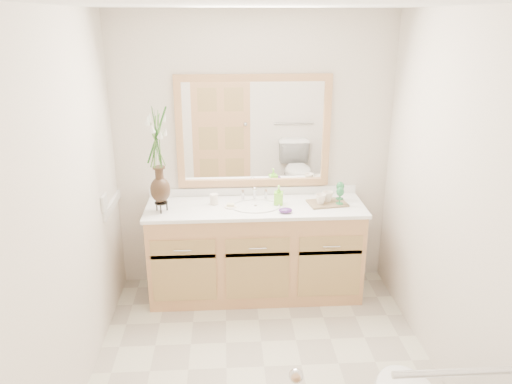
{
  "coord_description": "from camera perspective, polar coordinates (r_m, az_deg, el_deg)",
  "views": [
    {
      "loc": [
        -0.24,
        -2.9,
        2.34
      ],
      "look_at": [
        -0.02,
        0.65,
        1.08
      ],
      "focal_mm": 35.0,
      "sensor_mm": 36.0,
      "label": 1
    }
  ],
  "objects": [
    {
      "name": "wall_left",
      "position": [
        3.26,
        -20.47,
        -2.25
      ],
      "size": [
        0.02,
        2.6,
        2.4
      ],
      "primitive_type": "cube",
      "color": "beige",
      "rests_on": "floor"
    },
    {
      "name": "vanity",
      "position": [
        4.38,
        -0.07,
        -6.83
      ],
      "size": [
        1.8,
        0.55,
        0.8
      ],
      "color": "tan",
      "rests_on": "floor"
    },
    {
      "name": "soap_dish",
      "position": [
        4.17,
        -2.92,
        -1.64
      ],
      "size": [
        0.1,
        0.1,
        0.03
      ],
      "color": "white",
      "rests_on": "counter"
    },
    {
      "name": "floor",
      "position": [
        3.73,
        0.93,
        -19.31
      ],
      "size": [
        2.6,
        2.6,
        0.0
      ],
      "primitive_type": "plane",
      "color": "beige",
      "rests_on": "ground"
    },
    {
      "name": "goblet_back",
      "position": [
        4.34,
        9.6,
        0.52
      ],
      "size": [
        0.07,
        0.07,
        0.16
      ],
      "color": "#26743E",
      "rests_on": "tray"
    },
    {
      "name": "tumbler",
      "position": [
        4.24,
        -4.83,
        -0.82
      ],
      "size": [
        0.07,
        0.07,
        0.09
      ],
      "primitive_type": "cylinder",
      "color": "white",
      "rests_on": "counter"
    },
    {
      "name": "wall_front",
      "position": [
        1.98,
        4.14,
        -15.71
      ],
      "size": [
        2.4,
        0.02,
        2.4
      ],
      "primitive_type": "cube",
      "color": "beige",
      "rests_on": "floor"
    },
    {
      "name": "mug_left",
      "position": [
        4.22,
        7.38,
        -0.77
      ],
      "size": [
        0.11,
        0.11,
        0.09
      ],
      "primitive_type": "imported",
      "rotation": [
        0.0,
        0.0,
        0.31
      ],
      "color": "white",
      "rests_on": "tray"
    },
    {
      "name": "wall_right",
      "position": [
        3.43,
        21.45,
        -1.32
      ],
      "size": [
        0.02,
        2.6,
        2.4
      ],
      "primitive_type": "cube",
      "color": "beige",
      "rests_on": "floor"
    },
    {
      "name": "tray",
      "position": [
        4.28,
        8.14,
        -1.27
      ],
      "size": [
        0.35,
        0.26,
        0.02
      ],
      "primitive_type": "cube",
      "rotation": [
        0.0,
        0.0,
        0.15
      ],
      "color": "brown",
      "rests_on": "counter"
    },
    {
      "name": "goblet_front",
      "position": [
        4.22,
        9.6,
        -0.08
      ],
      "size": [
        0.07,
        0.07,
        0.15
      ],
      "color": "#26743E",
      "rests_on": "tray"
    },
    {
      "name": "mug_right",
      "position": [
        4.29,
        8.2,
        -0.46
      ],
      "size": [
        0.11,
        0.11,
        0.09
      ],
      "primitive_type": "imported",
      "rotation": [
        0.0,
        0.0,
        0.28
      ],
      "color": "white",
      "rests_on": "tray"
    },
    {
      "name": "mirror",
      "position": [
        4.29,
        -0.29,
        6.89
      ],
      "size": [
        1.32,
        0.04,
        0.97
      ],
      "color": "white",
      "rests_on": "wall_back"
    },
    {
      "name": "purple_dish",
      "position": [
        4.06,
        3.4,
        -2.1
      ],
      "size": [
        0.13,
        0.12,
        0.04
      ],
      "primitive_type": "ellipsoid",
      "rotation": [
        0.0,
        0.0,
        0.27
      ],
      "color": "#4C246D",
      "rests_on": "counter"
    },
    {
      "name": "ceiling",
      "position": [
        2.91,
        1.21,
        20.66
      ],
      "size": [
        2.4,
        2.6,
        0.02
      ],
      "primitive_type": "cube",
      "color": "white",
      "rests_on": "wall_back"
    },
    {
      "name": "wall_back",
      "position": [
        4.36,
        -0.3,
        4.32
      ],
      "size": [
        2.4,
        0.02,
        2.4
      ],
      "primitive_type": "cube",
      "color": "beige",
      "rests_on": "floor"
    },
    {
      "name": "grab_bar",
      "position": [
        2.34,
        22.06,
        -18.56
      ],
      "size": [
        0.55,
        0.03,
        0.03
      ],
      "primitive_type": "cylinder",
      "rotation": [
        0.0,
        1.57,
        0.0
      ],
      "color": "silver",
      "rests_on": "wall_front"
    },
    {
      "name": "flower_vase",
      "position": [
        3.99,
        -11.19,
        4.95
      ],
      "size": [
        0.19,
        0.19,
        0.79
      ],
      "rotation": [
        0.0,
        0.0,
        -0.17
      ],
      "color": "black",
      "rests_on": "counter"
    },
    {
      "name": "sink",
      "position": [
        4.21,
        -0.05,
        -2.34
      ],
      "size": [
        0.38,
        0.34,
        0.23
      ],
      "color": "white",
      "rests_on": "counter"
    },
    {
      "name": "counter",
      "position": [
        4.21,
        -0.07,
        -1.76
      ],
      "size": [
        1.84,
        0.57,
        0.03
      ],
      "primitive_type": "cube",
      "color": "white",
      "rests_on": "vanity"
    },
    {
      "name": "soap_bottle",
      "position": [
        4.21,
        2.61,
        -0.47
      ],
      "size": [
        0.08,
        0.08,
        0.15
      ],
      "primitive_type": "imported",
      "rotation": [
        0.0,
        0.0,
        -0.18
      ],
      "color": "#80E836",
      "rests_on": "counter"
    },
    {
      "name": "switch_plate",
      "position": [
        4.02,
        -16.95,
        -1.16
      ],
      "size": [
        0.02,
        0.12,
        0.12
      ],
      "primitive_type": "cube",
      "color": "white",
      "rests_on": "wall_left"
    },
    {
      "name": "door",
      "position": [
        2.1,
        -4.74,
        -20.21
      ],
      "size": [
        0.8,
        0.03,
        2.0
      ],
      "primitive_type": "cube",
      "color": "tan",
      "rests_on": "floor"
    }
  ]
}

